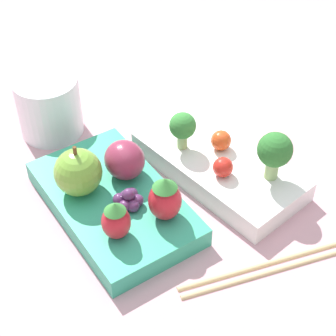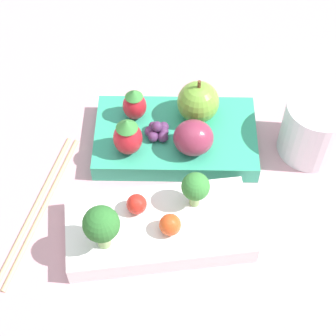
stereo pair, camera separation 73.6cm
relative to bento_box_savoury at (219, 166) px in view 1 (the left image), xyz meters
The scene contains 14 objects.
ground_plane 0.06m from the bento_box_savoury, 89.43° to the right, with size 4.00×4.00×0.00m, color #C6939E.
bento_box_savoury is the anchor object (origin of this frame).
bento_box_fruit 0.13m from the bento_box_savoury, 96.23° to the right, with size 0.20×0.12×0.02m.
broccoli_floret_0 0.08m from the bento_box_savoury, 26.62° to the left, with size 0.04×0.04×0.06m.
broccoli_floret_1 0.06m from the bento_box_savoury, 145.70° to the right, with size 0.03×0.03×0.05m.
cherry_tomato_0 0.04m from the bento_box_savoury, 29.93° to the right, with size 0.02×0.02×0.02m.
cherry_tomato_1 0.03m from the bento_box_savoury, 138.91° to the left, with size 0.02×0.02×0.02m.
apple 0.16m from the bento_box_savoury, 104.55° to the right, with size 0.05×0.05×0.06m.
strawberry_0 0.16m from the bento_box_savoury, 76.50° to the right, with size 0.03×0.03×0.04m.
strawberry_1 0.11m from the bento_box_savoury, 67.73° to the right, with size 0.03×0.03×0.05m.
plum 0.11m from the bento_box_savoury, 108.92° to the right, with size 0.05×0.04×0.04m.
grape_cluster 0.12m from the bento_box_savoury, 86.28° to the right, with size 0.03×0.03×0.02m.
drinking_cup 0.22m from the bento_box_savoury, 144.33° to the right, with size 0.08×0.08×0.08m.
chopsticks_pair 0.14m from the bento_box_savoury, 11.44° to the right, with size 0.07×0.21×0.01m.
Camera 1 is at (0.37, -0.25, 0.45)m, focal length 60.00 mm.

